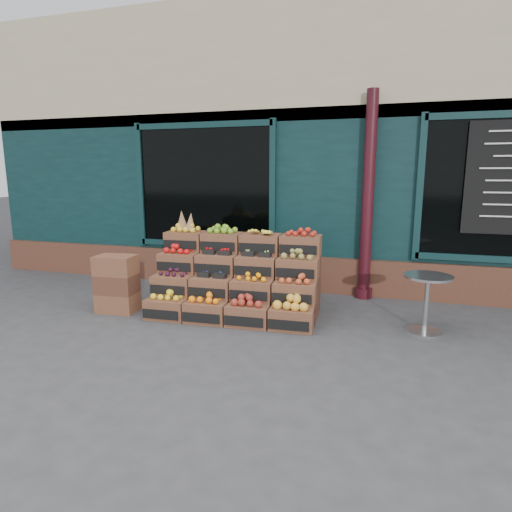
# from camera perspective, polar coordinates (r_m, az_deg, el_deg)

# --- Properties ---
(ground) EXTENTS (60.00, 60.00, 0.00)m
(ground) POSITION_cam_1_polar(r_m,az_deg,el_deg) (5.41, -0.13, -10.35)
(ground) COLOR #39393C
(ground) RESTS_ON ground
(shop_facade) EXTENTS (12.00, 6.24, 4.80)m
(shop_facade) POSITION_cam_1_polar(r_m,az_deg,el_deg) (10.05, 8.69, 13.27)
(shop_facade) COLOR black
(shop_facade) RESTS_ON ground
(crate_display) EXTENTS (2.35, 1.24, 1.43)m
(crate_display) POSITION_cam_1_polar(r_m,az_deg,el_deg) (6.10, -2.58, -3.54)
(crate_display) COLOR brown
(crate_display) RESTS_ON ground
(spare_crates) EXTENTS (0.58, 0.43, 0.82)m
(spare_crates) POSITION_cam_1_polar(r_m,az_deg,el_deg) (6.46, -18.06, -3.53)
(spare_crates) COLOR brown
(spare_crates) RESTS_ON ground
(bistro_table) EXTENTS (0.59, 0.59, 0.74)m
(bistro_table) POSITION_cam_1_polar(r_m,az_deg,el_deg) (5.71, 21.81, -5.13)
(bistro_table) COLOR silver
(bistro_table) RESTS_ON ground
(shopkeeper) EXTENTS (0.66, 0.45, 1.75)m
(shopkeeper) POSITION_cam_1_polar(r_m,az_deg,el_deg) (8.36, -2.64, 3.43)
(shopkeeper) COLOR #164F20
(shopkeeper) RESTS_ON ground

